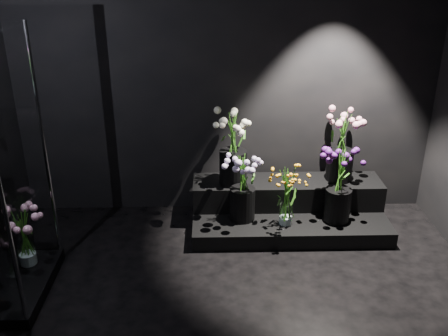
{
  "coord_description": "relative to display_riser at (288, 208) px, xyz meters",
  "views": [
    {
      "loc": [
        -0.14,
        -2.59,
        2.47
      ],
      "look_at": [
        -0.04,
        1.2,
        0.79
      ],
      "focal_mm": 40.0,
      "sensor_mm": 36.0,
      "label": 1
    }
  ],
  "objects": [
    {
      "name": "wall_back",
      "position": [
        -0.58,
        0.36,
        1.23
      ],
      "size": [
        4.0,
        0.0,
        4.0
      ],
      "primitive_type": "plane",
      "rotation": [
        1.57,
        0.0,
        0.0
      ],
      "color": "black",
      "rests_on": "floor"
    },
    {
      "name": "bouquet_orange_bells",
      "position": [
        -0.06,
        -0.28,
        0.27
      ],
      "size": [
        0.28,
        0.28,
        0.56
      ],
      "rotation": [
        0.0,
        0.0,
        -0.13
      ],
      "color": "white",
      "rests_on": "display_riser"
    },
    {
      "name": "bouquet_lilac",
      "position": [
        -0.45,
        -0.17,
        0.35
      ],
      "size": [
        0.39,
        0.39,
        0.64
      ],
      "rotation": [
        0.0,
        0.0,
        0.15
      ],
      "color": "black",
      "rests_on": "display_riser"
    },
    {
      "name": "bouquet_purple",
      "position": [
        0.42,
        -0.23,
        0.36
      ],
      "size": [
        0.34,
        0.34,
        0.68
      ],
      "rotation": [
        0.0,
        0.0,
        -0.14
      ],
      "color": "black",
      "rests_on": "display_riser"
    },
    {
      "name": "bouquet_pink_roses",
      "position": [
        0.5,
        0.13,
        0.61
      ],
      "size": [
        0.47,
        0.47,
        0.66
      ],
      "rotation": [
        0.0,
        0.0,
        -0.43
      ],
      "color": "black",
      "rests_on": "display_riser"
    },
    {
      "name": "bouquet_cream_roses",
      "position": [
        -0.53,
        0.07,
        0.63
      ],
      "size": [
        0.48,
        0.48,
        0.69
      ],
      "rotation": [
        0.0,
        0.0,
        0.37
      ],
      "color": "black",
      "rests_on": "display_riser"
    },
    {
      "name": "display_riser",
      "position": [
        0.0,
        0.0,
        0.0
      ],
      "size": [
        1.82,
        0.81,
        0.4
      ],
      "color": "black",
      "rests_on": "floor"
    },
    {
      "name": "bouquet_case_base_pink",
      "position": [
        -2.24,
        -0.77,
        0.19
      ],
      "size": [
        0.39,
        0.39,
        0.49
      ],
      "rotation": [
        0.0,
        0.0,
        -0.14
      ],
      "color": "white",
      "rests_on": "display_case"
    }
  ]
}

